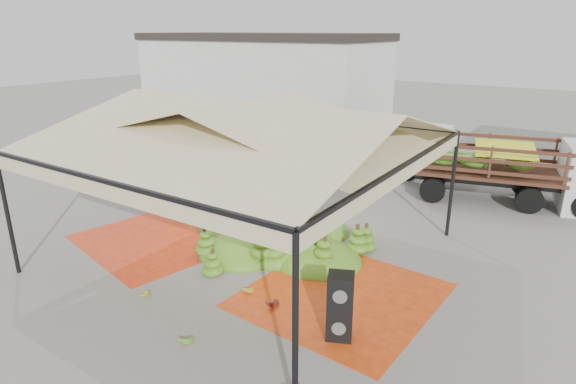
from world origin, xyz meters
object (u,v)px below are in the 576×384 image
Objects in this scene: vendor at (311,178)px; truck_right at (522,165)px; banana_heap at (275,223)px; speaker_stack at (340,307)px; truck_left at (381,140)px.

vendor is 7.05m from truck_right.
truck_right is at bearing 56.13° from banana_heap.
vendor is (-4.48, 6.34, 0.15)m from speaker_stack.
banana_heap is 0.96× the size of truck_left.
banana_heap is 4.42m from speaker_stack.
truck_left reaches higher than banana_heap.
speaker_stack is 0.23× the size of truck_left.
speaker_stack is at bearing -112.02° from truck_right.
vendor is (-1.04, 3.56, 0.21)m from banana_heap.
truck_right is (5.95, 3.75, 0.50)m from vendor.
speaker_stack reaches higher than banana_heap.
speaker_stack is 10.21m from truck_right.
truck_right is (4.91, 7.31, 0.71)m from banana_heap.
truck_left is at bearing 152.24° from truck_right.
truck_right is at bearing -10.20° from truck_left.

